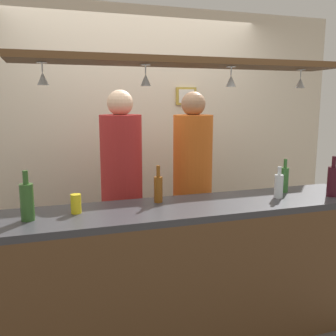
{
  "coord_description": "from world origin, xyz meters",
  "views": [
    {
      "loc": [
        -0.9,
        -2.67,
        1.69
      ],
      "look_at": [
        0.0,
        0.1,
        1.17
      ],
      "focal_mm": 40.46,
      "sensor_mm": 36.0,
      "label": 1
    }
  ],
  "objects": [
    {
      "name": "ground_plane",
      "position": [
        0.0,
        0.0,
        0.0
      ],
      "size": [
        8.0,
        8.0,
        0.0
      ],
      "primitive_type": "plane",
      "color": "#4C4742"
    },
    {
      "name": "back_wall",
      "position": [
        0.0,
        1.1,
        1.3
      ],
      "size": [
        4.4,
        0.06,
        2.6
      ],
      "primitive_type": "cube",
      "color": "beige",
      "rests_on": "ground_plane"
    },
    {
      "name": "bar_counter",
      "position": [
        0.0,
        -0.5,
        0.67
      ],
      "size": [
        2.7,
        0.55,
        0.99
      ],
      "color": "#38383D",
      "rests_on": "ground_plane"
    },
    {
      "name": "overhead_glass_rack",
      "position": [
        0.0,
        -0.3,
        1.93
      ],
      "size": [
        2.2,
        0.36,
        0.04
      ],
      "primitive_type": "cube",
      "color": "brown"
    },
    {
      "name": "hanging_wineglass_far_left",
      "position": [
        -0.9,
        -0.25,
        1.82
      ],
      "size": [
        0.07,
        0.07,
        0.13
      ],
      "color": "silver",
      "rests_on": "overhead_glass_rack"
    },
    {
      "name": "hanging_wineglass_left",
      "position": [
        -0.28,
        -0.3,
        1.82
      ],
      "size": [
        0.07,
        0.07,
        0.13
      ],
      "color": "silver",
      "rests_on": "overhead_glass_rack"
    },
    {
      "name": "hanging_wineglass_center_left",
      "position": [
        0.3,
        -0.35,
        1.82
      ],
      "size": [
        0.07,
        0.07,
        0.13
      ],
      "color": "silver",
      "rests_on": "overhead_glass_rack"
    },
    {
      "name": "hanging_wineglass_center",
      "position": [
        0.9,
        -0.27,
        1.82
      ],
      "size": [
        0.07,
        0.07,
        0.13
      ],
      "color": "silver",
      "rests_on": "overhead_glass_rack"
    },
    {
      "name": "person_middle_red_shirt",
      "position": [
        -0.32,
        0.36,
        1.07
      ],
      "size": [
        0.34,
        0.34,
        1.77
      ],
      "color": "#2D334C",
      "rests_on": "ground_plane"
    },
    {
      "name": "person_right_orange_shirt",
      "position": [
        0.31,
        0.36,
        1.07
      ],
      "size": [
        0.34,
        0.34,
        1.76
      ],
      "color": "#2D334C",
      "rests_on": "ground_plane"
    },
    {
      "name": "bottle_champagne_green",
      "position": [
        -1.02,
        -0.36,
        1.11
      ],
      "size": [
        0.08,
        0.08,
        0.3
      ],
      "color": "#2D5623",
      "rests_on": "bar_counter"
    },
    {
      "name": "bottle_beer_green_import",
      "position": [
        0.84,
        -0.23,
        1.09
      ],
      "size": [
        0.06,
        0.06,
        0.26
      ],
      "color": "#336B2D",
      "rests_on": "bar_counter"
    },
    {
      "name": "bottle_beer_amber_tall",
      "position": [
        -0.17,
        -0.21,
        1.09
      ],
      "size": [
        0.06,
        0.06,
        0.26
      ],
      "color": "brown",
      "rests_on": "bar_counter"
    },
    {
      "name": "bottle_wine_dark_red",
      "position": [
        1.1,
        -0.45,
        1.11
      ],
      "size": [
        0.08,
        0.08,
        0.3
      ],
      "color": "#380F19",
      "rests_on": "bar_counter"
    },
    {
      "name": "bottle_soda_clear",
      "position": [
        0.7,
        -0.36,
        1.08
      ],
      "size": [
        0.06,
        0.06,
        0.23
      ],
      "color": "silver",
      "rests_on": "bar_counter"
    },
    {
      "name": "drink_can",
      "position": [
        -0.74,
        -0.3,
        1.05
      ],
      "size": [
        0.07,
        0.07,
        0.12
      ],
      "primitive_type": "cylinder",
      "color": "yellow",
      "rests_on": "bar_counter"
    },
    {
      "name": "picture_frame_upper_small",
      "position": [
        0.51,
        1.06,
        1.73
      ],
      "size": [
        0.22,
        0.02,
        0.18
      ],
      "color": "#B29338",
      "rests_on": "back_wall"
    },
    {
      "name": "picture_frame_lower_pair",
      "position": [
        0.61,
        1.06,
        1.45
      ],
      "size": [
        0.3,
        0.02,
        0.18
      ],
      "color": "brown",
      "rests_on": "back_wall"
    }
  ]
}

